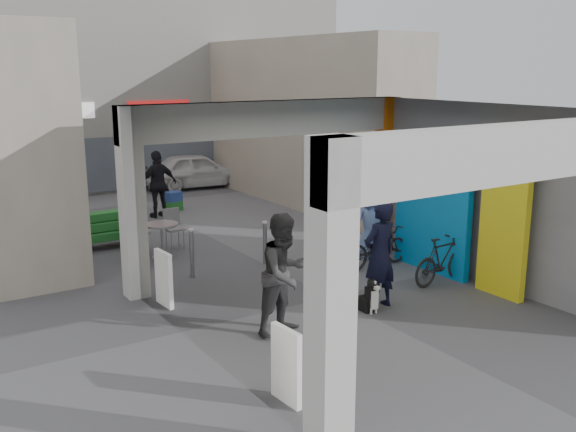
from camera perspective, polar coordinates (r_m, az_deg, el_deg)
ground at (r=11.98m, az=3.86°, el=-7.20°), size 90.00×90.00×0.00m
arcade_canopy at (r=11.10m, az=8.81°, el=3.36°), size 6.40×6.45×6.40m
far_building at (r=23.96m, az=-16.78°, el=12.18°), size 18.00×4.08×8.00m
plaza_bldg_right at (r=20.03m, az=1.54°, el=8.37°), size 2.00×9.00×5.00m
bollard_left at (r=13.04m, az=-8.55°, el=-3.34°), size 0.09×0.09×0.99m
bollard_center at (r=13.80m, az=-2.06°, el=-2.42°), size 0.09×0.09×0.92m
bollard_right at (r=14.65m, az=2.48°, el=-1.56°), size 0.09×0.09×0.89m
advert_board_near at (r=8.25m, az=-0.13°, el=-13.10°), size 0.13×0.55×1.00m
advert_board_far at (r=11.60m, az=-10.96°, el=-5.45°), size 0.13×0.55×1.00m
cafe_set at (r=14.78m, az=-11.97°, el=-2.17°), size 1.54×1.24×0.93m
produce_stand at (r=15.70m, az=-15.83°, el=-1.51°), size 1.24×0.67×0.81m
crate_stack at (r=19.28m, az=-10.16°, el=1.31°), size 0.51×0.44×0.56m
border_collie at (r=11.28m, az=7.26°, el=-7.23°), size 0.23×0.46×0.63m
man_with_dog at (r=11.28m, az=8.15°, el=-3.45°), size 0.74×0.52×1.92m
man_back_turned at (r=10.13m, az=-0.29°, el=-5.15°), size 1.09×0.94×1.95m
man_elderly at (r=14.25m, az=7.39°, el=-0.68°), size 0.89×0.73×1.56m
man_crates at (r=18.37m, az=-11.46°, el=2.79°), size 1.15×0.58×1.89m
bicycle_front at (r=13.71m, az=7.89°, el=-2.72°), size 1.68×0.61×0.88m
bicycle_rear at (r=12.91m, az=13.57°, el=-3.81°), size 1.61×0.58×0.95m
white_van at (r=22.81m, az=-8.11°, el=4.07°), size 3.82×1.92×1.25m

